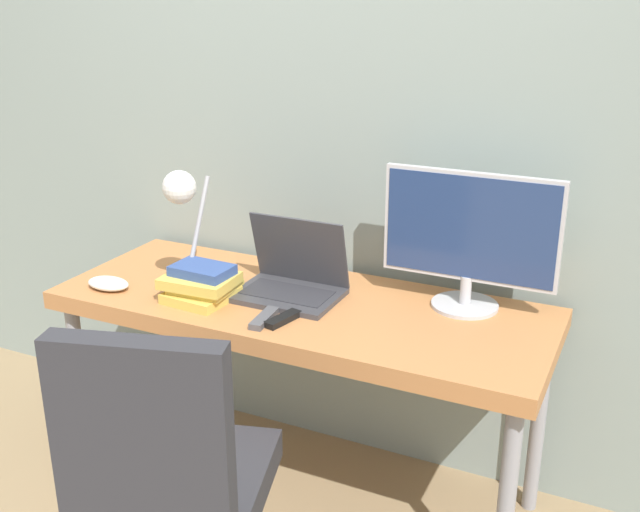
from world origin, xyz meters
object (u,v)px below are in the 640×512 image
monitor (470,236)px  office_chair (168,479)px  laptop (291,280)px  game_controller (108,283)px  book_stack (202,284)px  desk_lamp (188,211)px

monitor → office_chair: monitor is taller
laptop → game_controller: (-0.59, -0.23, -0.03)m
office_chair → laptop: bearing=93.8°
office_chair → game_controller: (-0.64, 0.56, 0.22)m
monitor → book_stack: 0.89m
desk_lamp → office_chair: bearing=-61.0°
game_controller → monitor: bearing=18.3°
laptop → desk_lamp: 0.41m
laptop → monitor: 0.61m
office_chair → monitor: bearing=61.9°
monitor → office_chair: 1.16m
monitor → office_chair: (-0.50, -0.94, -0.44)m
monitor → desk_lamp: monitor is taller
desk_lamp → game_controller: 0.39m
office_chair → desk_lamp: bearing=119.0°
office_chair → game_controller: bearing=138.8°
monitor → desk_lamp: (-0.88, -0.26, 0.04)m
desk_lamp → book_stack: (0.08, -0.06, -0.23)m
desk_lamp → book_stack: 0.25m
laptop → office_chair: laptop is taller
monitor → book_stack: (-0.81, -0.32, -0.19)m
office_chair → book_stack: office_chair is taller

